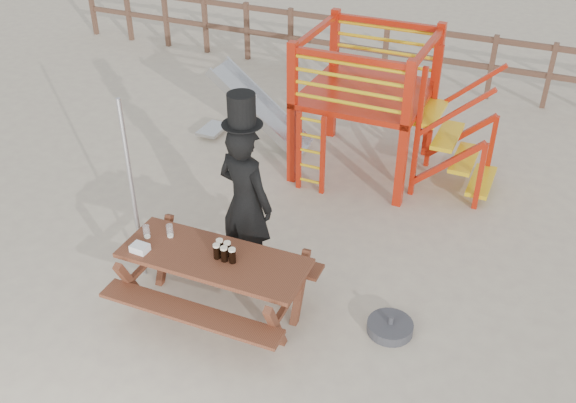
# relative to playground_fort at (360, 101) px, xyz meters

# --- Properties ---
(ground) EXTENTS (60.00, 60.00, 0.00)m
(ground) POSITION_rel_playground_fort_xyz_m (-0.12, -3.58, -1.07)
(ground) COLOR beige
(ground) RESTS_ON ground
(back_fence) EXTENTS (15.09, 0.09, 1.20)m
(back_fence) POSITION_rel_playground_fort_xyz_m (-0.12, 3.42, -0.34)
(back_fence) COLOR brown
(back_fence) RESTS_ON ground
(playground_fort) EXTENTS (4.71, 1.84, 2.10)m
(playground_fort) POSITION_rel_playground_fort_xyz_m (0.00, 0.00, 0.00)
(playground_fort) COLOR #B3200B
(playground_fort) RESTS_ON ground
(picnic_table) EXTENTS (2.03, 1.43, 0.77)m
(picnic_table) POSITION_rel_playground_fort_xyz_m (-0.32, -3.71, -0.58)
(picnic_table) COLOR brown
(picnic_table) RESTS_ON ground
(man_with_hat) EXTENTS (0.80, 0.62, 2.29)m
(man_with_hat) POSITION_rel_playground_fort_xyz_m (-0.34, -2.93, -0.05)
(man_with_hat) COLOR black
(man_with_hat) RESTS_ON ground
(metal_pole) EXTENTS (0.05, 0.05, 2.26)m
(metal_pole) POSITION_rel_playground_fort_xyz_m (-1.44, -3.49, 0.06)
(metal_pole) COLOR #B2B2B7
(metal_pole) RESTS_ON ground
(parasol_base) EXTENTS (0.49, 0.49, 0.21)m
(parasol_base) POSITION_rel_playground_fort_xyz_m (1.50, -3.22, -1.01)
(parasol_base) COLOR #39393E
(parasol_base) RESTS_ON ground
(paper_bag) EXTENTS (0.18, 0.14, 0.08)m
(paper_bag) POSITION_rel_playground_fort_xyz_m (-1.07, -3.95, -0.26)
(paper_bag) COLOR white
(paper_bag) RESTS_ON picnic_table
(stout_pints) EXTENTS (0.27, 0.17, 0.17)m
(stout_pints) POSITION_rel_playground_fort_xyz_m (-0.21, -3.68, -0.21)
(stout_pints) COLOR black
(stout_pints) RESTS_ON picnic_table
(empty_glasses) EXTENTS (0.30, 0.19, 0.15)m
(empty_glasses) POSITION_rel_playground_fort_xyz_m (-1.04, -3.65, -0.23)
(empty_glasses) COLOR silver
(empty_glasses) RESTS_ON picnic_table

